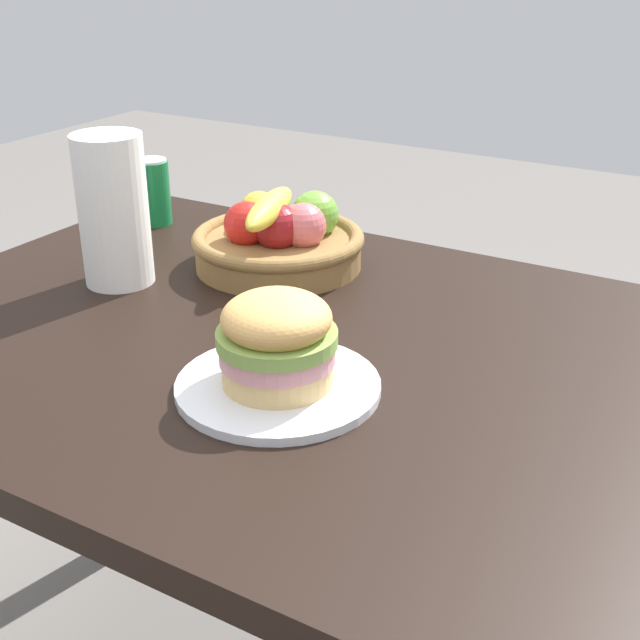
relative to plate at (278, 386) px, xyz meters
The scene contains 6 objects.
dining_table 0.17m from the plate, 86.28° to the left, with size 1.40×0.90×0.75m.
plate is the anchor object (origin of this frame).
sandwich 0.06m from the plate, 90.00° to the right, with size 0.15×0.15×0.12m.
soda_can 0.71m from the plate, 142.72° to the left, with size 0.07×0.07×0.13m.
fruit_basket 0.43m from the plate, 122.62° to the left, with size 0.29×0.29×0.14m.
paper_towel_roll 0.46m from the plate, 157.76° to the left, with size 0.11×0.11×0.24m, color white.
Camera 1 is at (0.50, -0.90, 1.28)m, focal length 47.52 mm.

